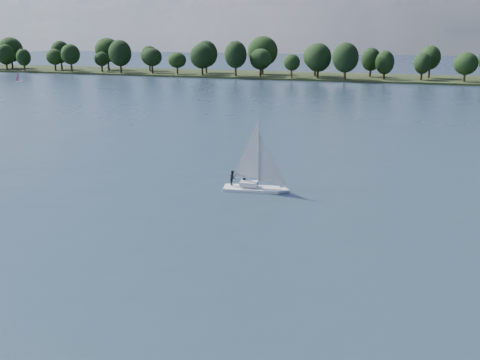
# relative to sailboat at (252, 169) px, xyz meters

# --- Properties ---
(ground) EXTENTS (700.00, 700.00, 0.00)m
(ground) POSITION_rel_sailboat_xyz_m (4.57, 61.47, -2.78)
(ground) COLOR #233342
(ground) RESTS_ON ground
(far_shore) EXTENTS (660.00, 40.00, 1.50)m
(far_shore) POSITION_rel_sailboat_xyz_m (4.57, 173.47, -2.78)
(far_shore) COLOR black
(far_shore) RESTS_ON ground
(sailboat) EXTENTS (7.81, 3.27, 9.97)m
(sailboat) POSITION_rel_sailboat_xyz_m (0.00, 0.00, 0.00)
(sailboat) COLOR white
(sailboat) RESTS_ON ground
(dinghy_pink) EXTENTS (3.10, 1.76, 4.66)m
(dinghy_pink) POSITION_rel_sailboat_xyz_m (-131.24, 111.65, -1.68)
(dinghy_pink) COLOR white
(dinghy_pink) RESTS_ON ground
(pontoon) EXTENTS (4.09, 2.18, 0.50)m
(pontoon) POSITION_rel_sailboat_xyz_m (-163.44, 153.78, -2.78)
(pontoon) COLOR #575A5C
(pontoon) RESTS_ON ground
(treeline) EXTENTS (561.85, 74.44, 18.64)m
(treeline) POSITION_rel_sailboat_xyz_m (-0.87, 169.90, 5.28)
(treeline) COLOR black
(treeline) RESTS_ON ground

